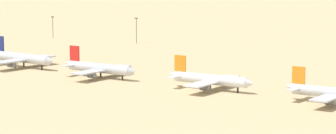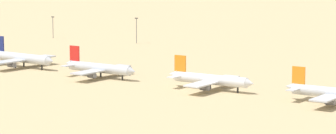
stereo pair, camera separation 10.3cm
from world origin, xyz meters
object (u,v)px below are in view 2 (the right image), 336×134
at_px(light_pole_west, 136,28).
at_px(light_pole_mid, 53,25).
at_px(parked_jet_red_3, 99,68).
at_px(parked_jet_orange_4, 210,79).
at_px(parked_jet_orange_5, 332,93).
at_px(parked_jet_navy_2, 21,58).

bearing_deg(light_pole_west, light_pole_mid, -174.58).
height_order(parked_jet_red_3, parked_jet_orange_4, parked_jet_red_3).
relative_size(parked_jet_orange_4, light_pole_west, 2.49).
height_order(parked_jet_red_3, light_pole_west, light_pole_west).
distance_m(parked_jet_red_3, light_pole_west, 121.94).
xyz_separation_m(parked_jet_orange_5, light_pole_mid, (-211.19, 102.16, 3.77)).
distance_m(parked_jet_orange_4, parked_jet_orange_5, 46.20).
bearing_deg(light_pole_west, parked_jet_red_3, -60.73).
bearing_deg(light_pole_west, parked_jet_navy_2, -82.06).
relative_size(parked_jet_orange_4, light_pole_mid, 2.77).
bearing_deg(light_pole_mid, parked_jet_red_3, -41.27).
bearing_deg(light_pole_mid, light_pole_west, 5.42).
distance_m(parked_jet_navy_2, light_pole_mid, 119.63).
xyz_separation_m(parked_jet_navy_2, light_pole_mid, (-69.81, 97.09, 3.29)).
height_order(parked_jet_navy_2, parked_jet_red_3, parked_jet_navy_2).
relative_size(parked_jet_navy_2, parked_jet_red_3, 1.08).
bearing_deg(parked_jet_orange_4, parked_jet_red_3, 179.91).
bearing_deg(parked_jet_red_3, parked_jet_navy_2, 176.39).
bearing_deg(parked_jet_navy_2, parked_jet_red_3, -1.42).
height_order(parked_jet_navy_2, light_pole_west, light_pole_west).
bearing_deg(parked_jet_red_3, light_pole_mid, 140.09).
distance_m(parked_jet_orange_5, light_pole_west, 189.19).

